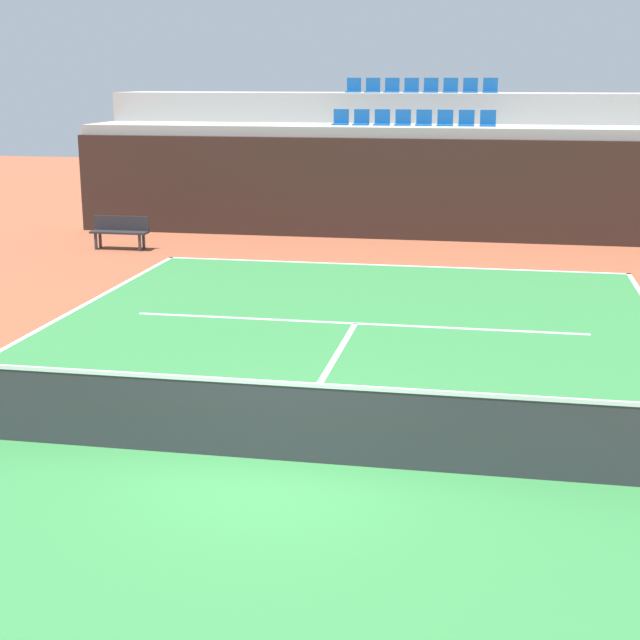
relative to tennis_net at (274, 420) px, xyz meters
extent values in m
plane|color=brown|center=(0.00, 0.00, -0.51)|extent=(80.00, 80.00, 0.00)
cube|color=#2D7238|center=(0.00, 0.00, -0.50)|extent=(11.00, 24.00, 0.01)
cube|color=white|center=(0.00, 11.95, -0.50)|extent=(11.00, 0.10, 0.00)
cube|color=white|center=(0.00, 6.40, -0.50)|extent=(8.26, 0.10, 0.00)
cube|color=white|center=(0.00, 3.20, -0.50)|extent=(0.10, 6.40, 0.00)
cube|color=black|center=(0.00, 15.84, 0.86)|extent=(18.88, 0.30, 2.74)
cube|color=#9E9E99|center=(0.00, 17.19, 1.00)|extent=(18.88, 2.40, 3.02)
cube|color=#9E9E99|center=(0.00, 19.59, 1.43)|extent=(18.88, 2.40, 3.88)
cube|color=#145193|center=(-2.08, 17.19, 2.53)|extent=(0.44, 0.44, 0.04)
cube|color=#145193|center=(-2.08, 17.39, 2.75)|extent=(0.44, 0.04, 0.40)
cube|color=#145193|center=(-1.49, 17.19, 2.53)|extent=(0.44, 0.44, 0.04)
cube|color=#145193|center=(-1.49, 17.39, 2.75)|extent=(0.44, 0.04, 0.40)
cube|color=#145193|center=(-0.89, 17.19, 2.53)|extent=(0.44, 0.44, 0.04)
cube|color=#145193|center=(-0.89, 17.39, 2.75)|extent=(0.44, 0.04, 0.40)
cube|color=#145193|center=(-0.30, 17.19, 2.53)|extent=(0.44, 0.44, 0.04)
cube|color=#145193|center=(-0.30, 17.39, 2.75)|extent=(0.44, 0.04, 0.40)
cube|color=#145193|center=(0.30, 17.19, 2.53)|extent=(0.44, 0.44, 0.04)
cube|color=#145193|center=(0.30, 17.39, 2.75)|extent=(0.44, 0.04, 0.40)
cube|color=#145193|center=(0.89, 17.19, 2.53)|extent=(0.44, 0.44, 0.04)
cube|color=#145193|center=(0.89, 17.39, 2.75)|extent=(0.44, 0.04, 0.40)
cube|color=#145193|center=(1.49, 17.19, 2.53)|extent=(0.44, 0.44, 0.04)
cube|color=#145193|center=(1.49, 17.39, 2.75)|extent=(0.44, 0.04, 0.40)
cube|color=#145193|center=(2.08, 17.19, 2.53)|extent=(0.44, 0.44, 0.04)
cube|color=#145193|center=(2.08, 17.39, 2.75)|extent=(0.44, 0.04, 0.40)
cube|color=#145193|center=(-2.08, 19.59, 3.40)|extent=(0.44, 0.44, 0.04)
cube|color=#145193|center=(-2.08, 19.79, 3.62)|extent=(0.44, 0.04, 0.40)
cube|color=#145193|center=(-1.49, 19.59, 3.40)|extent=(0.44, 0.44, 0.04)
cube|color=#145193|center=(-1.49, 19.79, 3.62)|extent=(0.44, 0.04, 0.40)
cube|color=#145193|center=(-0.89, 19.59, 3.40)|extent=(0.44, 0.44, 0.04)
cube|color=#145193|center=(-0.89, 19.79, 3.62)|extent=(0.44, 0.04, 0.40)
cube|color=#145193|center=(-0.30, 19.59, 3.40)|extent=(0.44, 0.44, 0.04)
cube|color=#145193|center=(-0.30, 19.79, 3.62)|extent=(0.44, 0.04, 0.40)
cube|color=#145193|center=(0.30, 19.59, 3.40)|extent=(0.44, 0.44, 0.04)
cube|color=#145193|center=(0.30, 19.79, 3.62)|extent=(0.44, 0.04, 0.40)
cube|color=#145193|center=(0.89, 19.59, 3.40)|extent=(0.44, 0.44, 0.04)
cube|color=#145193|center=(0.89, 19.79, 3.62)|extent=(0.44, 0.04, 0.40)
cube|color=#145193|center=(1.49, 19.59, 3.40)|extent=(0.44, 0.44, 0.04)
cube|color=#145193|center=(1.49, 19.79, 3.62)|extent=(0.44, 0.04, 0.40)
cube|color=#145193|center=(2.08, 19.59, 3.40)|extent=(0.44, 0.44, 0.04)
cube|color=#145193|center=(2.08, 19.79, 3.62)|extent=(0.44, 0.04, 0.40)
cube|color=#333338|center=(0.00, 0.00, -0.04)|extent=(10.90, 0.02, 0.92)
cube|color=white|center=(0.00, 0.00, 0.45)|extent=(10.90, 0.04, 0.05)
cube|color=#232328|center=(-7.15, 12.86, -0.06)|extent=(1.50, 0.40, 0.05)
cube|color=#232328|center=(-7.15, 13.04, 0.16)|extent=(1.50, 0.04, 0.36)
cube|color=#2D2D33|center=(-7.75, 12.72, -0.30)|extent=(0.06, 0.06, 0.42)
cube|color=#2D2D33|center=(-6.55, 12.72, -0.30)|extent=(0.06, 0.06, 0.42)
cube|color=#2D2D33|center=(-7.75, 13.00, -0.30)|extent=(0.06, 0.06, 0.42)
cube|color=#2D2D33|center=(-6.55, 13.00, -0.30)|extent=(0.06, 0.06, 0.42)
camera|label=1|loc=(2.41, -10.01, 3.84)|focal=53.07mm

